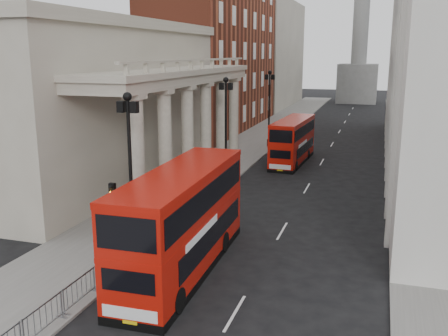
{
  "coord_description": "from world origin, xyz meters",
  "views": [
    {
      "loc": [
        11.09,
        -17.62,
        10.28
      ],
      "look_at": [
        1.89,
        11.61,
        3.18
      ],
      "focal_mm": 40.0,
      "sensor_mm": 36.0,
      "label": 1
    }
  ],
  "objects_px": {
    "monument_column": "(361,24)",
    "lamp_post_mid": "(226,122)",
    "traffic_light": "(113,211)",
    "pedestrian_a": "(122,200)",
    "bus_near": "(183,219)",
    "lamp_post_north": "(269,103)",
    "pedestrian_b": "(145,185)",
    "bus_far": "(293,140)",
    "pedestrian_c": "(190,170)",
    "lamp_post_south": "(130,164)"
  },
  "relations": [
    {
      "from": "monument_column",
      "to": "bus_near",
      "type": "bearing_deg",
      "value": -92.29
    },
    {
      "from": "lamp_post_mid",
      "to": "lamp_post_north",
      "type": "relative_size",
      "value": 1.0
    },
    {
      "from": "traffic_light",
      "to": "pedestrian_a",
      "type": "bearing_deg",
      "value": 116.94
    },
    {
      "from": "monument_column",
      "to": "bus_far",
      "type": "xyz_separation_m",
      "value": [
        -2.71,
        -63.06,
        -13.8
      ]
    },
    {
      "from": "lamp_post_mid",
      "to": "bus_far",
      "type": "bearing_deg",
      "value": 66.47
    },
    {
      "from": "lamp_post_north",
      "to": "pedestrian_a",
      "type": "bearing_deg",
      "value": -98.88
    },
    {
      "from": "monument_column",
      "to": "pedestrian_b",
      "type": "distance_m",
      "value": 80.76
    },
    {
      "from": "lamp_post_south",
      "to": "pedestrian_a",
      "type": "bearing_deg",
      "value": 123.4
    },
    {
      "from": "pedestrian_c",
      "to": "lamp_post_south",
      "type": "bearing_deg",
      "value": -51.55
    },
    {
      "from": "pedestrian_c",
      "to": "bus_far",
      "type": "bearing_deg",
      "value": 81.42
    },
    {
      "from": "lamp_post_south",
      "to": "pedestrian_a",
      "type": "distance_m",
      "value": 8.35
    },
    {
      "from": "lamp_post_mid",
      "to": "traffic_light",
      "type": "distance_m",
      "value": 18.11
    },
    {
      "from": "lamp_post_south",
      "to": "pedestrian_b",
      "type": "bearing_deg",
      "value": 112.81
    },
    {
      "from": "bus_far",
      "to": "pedestrian_a",
      "type": "height_order",
      "value": "bus_far"
    },
    {
      "from": "pedestrian_c",
      "to": "lamp_post_mid",
      "type": "bearing_deg",
      "value": 34.88
    },
    {
      "from": "pedestrian_c",
      "to": "pedestrian_a",
      "type": "bearing_deg",
      "value": -68.78
    },
    {
      "from": "lamp_post_south",
      "to": "bus_far",
      "type": "height_order",
      "value": "lamp_post_south"
    },
    {
      "from": "monument_column",
      "to": "lamp_post_north",
      "type": "height_order",
      "value": "monument_column"
    },
    {
      "from": "bus_near",
      "to": "lamp_post_north",
      "type": "bearing_deg",
      "value": 93.99
    },
    {
      "from": "lamp_post_mid",
      "to": "traffic_light",
      "type": "bearing_deg",
      "value": -89.68
    },
    {
      "from": "monument_column",
      "to": "lamp_post_mid",
      "type": "xyz_separation_m",
      "value": [
        -6.6,
        -72.0,
        -11.07
      ]
    },
    {
      "from": "traffic_light",
      "to": "pedestrian_b",
      "type": "bearing_deg",
      "value": 109.52
    },
    {
      "from": "lamp_post_north",
      "to": "pedestrian_c",
      "type": "height_order",
      "value": "lamp_post_north"
    },
    {
      "from": "monument_column",
      "to": "bus_far",
      "type": "relative_size",
      "value": 5.54
    },
    {
      "from": "bus_near",
      "to": "pedestrian_b",
      "type": "height_order",
      "value": "bus_near"
    },
    {
      "from": "traffic_light",
      "to": "bus_near",
      "type": "bearing_deg",
      "value": 23.2
    },
    {
      "from": "pedestrian_b",
      "to": "pedestrian_c",
      "type": "distance_m",
      "value": 6.38
    },
    {
      "from": "bus_far",
      "to": "pedestrian_a",
      "type": "distance_m",
      "value": 20.45
    },
    {
      "from": "lamp_post_mid",
      "to": "bus_near",
      "type": "bearing_deg",
      "value": -79.67
    },
    {
      "from": "lamp_post_north",
      "to": "pedestrian_b",
      "type": "relative_size",
      "value": 4.32
    },
    {
      "from": "bus_far",
      "to": "lamp_post_north",
      "type": "bearing_deg",
      "value": 121.78
    },
    {
      "from": "monument_column",
      "to": "bus_far",
      "type": "bearing_deg",
      "value": -92.46
    },
    {
      "from": "lamp_post_mid",
      "to": "pedestrian_b",
      "type": "relative_size",
      "value": 4.32
    },
    {
      "from": "lamp_post_north",
      "to": "traffic_light",
      "type": "distance_m",
      "value": 34.07
    },
    {
      "from": "traffic_light",
      "to": "bus_near",
      "type": "xyz_separation_m",
      "value": [
        2.95,
        1.27,
        -0.52
      ]
    },
    {
      "from": "monument_column",
      "to": "bus_near",
      "type": "relative_size",
      "value": 4.7
    },
    {
      "from": "monument_column",
      "to": "lamp_post_south",
      "type": "height_order",
      "value": "monument_column"
    },
    {
      "from": "lamp_post_mid",
      "to": "bus_near",
      "type": "relative_size",
      "value": 0.72
    },
    {
      "from": "traffic_light",
      "to": "pedestrian_b",
      "type": "xyz_separation_m",
      "value": [
        -4.02,
        11.34,
        -2.02
      ]
    },
    {
      "from": "pedestrian_a",
      "to": "lamp_post_mid",
      "type": "bearing_deg",
      "value": 69.41
    },
    {
      "from": "lamp_post_north",
      "to": "bus_far",
      "type": "distance_m",
      "value": 8.51
    },
    {
      "from": "monument_column",
      "to": "bus_near",
      "type": "distance_m",
      "value": 89.83
    },
    {
      "from": "lamp_post_mid",
      "to": "pedestrian_a",
      "type": "distance_m",
      "value": 11.38
    },
    {
      "from": "traffic_light",
      "to": "pedestrian_c",
      "type": "height_order",
      "value": "traffic_light"
    },
    {
      "from": "bus_near",
      "to": "lamp_post_south",
      "type": "bearing_deg",
      "value": 164.82
    },
    {
      "from": "lamp_post_south",
      "to": "pedestrian_a",
      "type": "height_order",
      "value": "lamp_post_south"
    },
    {
      "from": "pedestrian_b",
      "to": "pedestrian_c",
      "type": "bearing_deg",
      "value": -102.74
    },
    {
      "from": "bus_near",
      "to": "pedestrian_c",
      "type": "height_order",
      "value": "bus_near"
    },
    {
      "from": "bus_far",
      "to": "pedestrian_b",
      "type": "bearing_deg",
      "value": -113.67
    },
    {
      "from": "lamp_post_south",
      "to": "bus_far",
      "type": "xyz_separation_m",
      "value": [
        3.89,
        24.94,
        -2.73
      ]
    }
  ]
}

